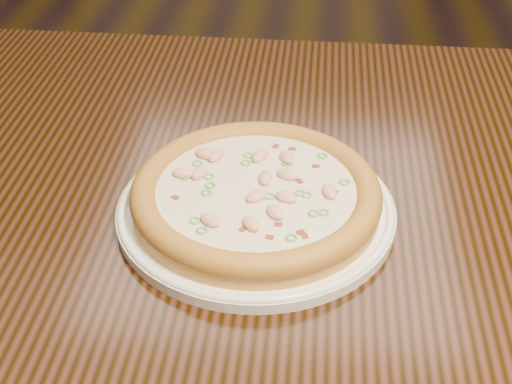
{
  "coord_description": "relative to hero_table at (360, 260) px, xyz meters",
  "views": [
    {
      "loc": [
        0.19,
        -0.82,
        1.22
      ],
      "look_at": [
        0.13,
        -0.22,
        0.78
      ],
      "focal_mm": 50.0,
      "sensor_mm": 36.0,
      "label": 1
    }
  ],
  "objects": [
    {
      "name": "hero_table",
      "position": [
        0.0,
        0.0,
        0.0
      ],
      "size": [
        1.2,
        0.8,
        0.75
      ],
      "color": "black",
      "rests_on": "ground"
    },
    {
      "name": "pizza",
      "position": [
        -0.12,
        -0.05,
        0.13
      ],
      "size": [
        0.26,
        0.26,
        0.03
      ],
      "color": "gold",
      "rests_on": "plate"
    },
    {
      "name": "plate",
      "position": [
        -0.12,
        -0.05,
        0.11
      ],
      "size": [
        0.29,
        0.29,
        0.02
      ],
      "color": "white",
      "rests_on": "hero_table"
    }
  ]
}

